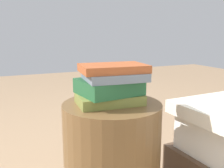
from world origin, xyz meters
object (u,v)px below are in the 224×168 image
(book_slate, at_px, (115,76))
(book_rust, at_px, (114,68))
(book_olive, at_px, (109,99))
(book_forest, at_px, (109,86))
(side_table, at_px, (112,159))

(book_slate, distance_m, book_rust, 0.03)
(book_olive, distance_m, book_rust, 0.13)
(book_forest, bearing_deg, book_rust, 112.06)
(side_table, relative_size, book_forest, 2.18)
(book_olive, xyz_separation_m, book_forest, (-0.00, -0.01, 0.05))
(side_table, height_order, book_forest, book_forest)
(book_rust, bearing_deg, side_table, -70.46)
(book_slate, relative_size, book_rust, 0.91)
(side_table, relative_size, book_rust, 1.96)
(book_olive, bearing_deg, book_forest, -98.41)
(side_table, height_order, book_rust, book_rust)
(book_forest, distance_m, book_rust, 0.08)
(side_table, xyz_separation_m, book_olive, (0.01, -0.00, 0.27))
(side_table, height_order, book_slate, book_slate)
(book_olive, relative_size, book_slate, 1.11)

